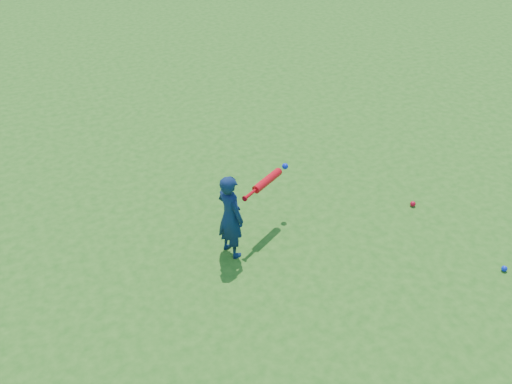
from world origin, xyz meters
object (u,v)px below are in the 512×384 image
bat_swing (269,179)px  ground_ball_red (413,204)px  ground_ball_blue (504,269)px  child (230,216)px

bat_swing → ground_ball_red: bearing=-43.0°
ground_ball_red → bat_swing: bat_swing is taller
ground_ball_red → ground_ball_blue: (0.23, -1.43, -0.00)m
ground_ball_blue → bat_swing: 2.87m
child → ground_ball_red: 2.57m
child → bat_swing: child is taller
child → ground_ball_red: bearing=-109.1°
ground_ball_red → child: bearing=178.6°
ground_ball_red → bat_swing: size_ratio=0.09×
ground_ball_red → bat_swing: bearing=168.8°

